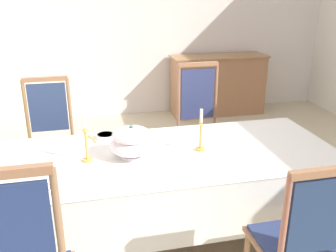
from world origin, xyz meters
name	(u,v)px	position (x,y,z in m)	size (l,w,h in m)	color
ground	(142,221)	(0.00, 0.00, -0.02)	(6.76, 5.70, 0.04)	beige
back_wall	(107,11)	(0.00, 2.89, 1.54)	(6.76, 0.08, 3.07)	silver
dining_table	(146,164)	(0.00, -0.28, 0.66)	(2.81, 1.02, 0.73)	#976140
tablecloth	(146,170)	(0.00, -0.28, 0.62)	(2.83, 1.04, 0.44)	white
chair_north_a	(50,137)	(-0.74, 0.63, 0.58)	(0.44, 0.42, 1.11)	#A26140
chair_south_b	(300,240)	(0.71, -1.19, 0.56)	(0.44, 0.42, 1.07)	#9C714C
chair_north_b	(200,123)	(0.71, 0.64, 0.60)	(0.44, 0.42, 1.18)	#A27442
soup_tureen	(132,142)	(-0.10, -0.28, 0.85)	(0.31, 0.31, 0.24)	white
candlestick_west	(86,143)	(-0.41, -0.28, 0.88)	(0.07, 0.07, 0.35)	gold
candlestick_east	(201,134)	(0.41, -0.28, 0.86)	(0.07, 0.07, 0.32)	gold
bowl_near_right	(105,136)	(-0.26, 0.12, 0.75)	(0.16, 0.16, 0.03)	white
bowl_far_right	(38,191)	(-0.71, -0.66, 0.76)	(0.16, 0.16, 0.03)	white
spoon_secondary	(91,137)	(-0.38, 0.15, 0.74)	(0.07, 0.17, 0.01)	gold
sideboard	(218,85)	(1.60, 2.57, 0.45)	(1.44, 0.48, 0.90)	#9B6A49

